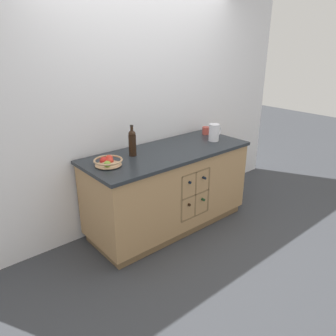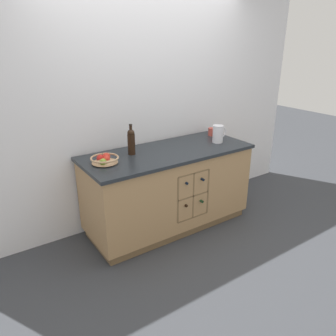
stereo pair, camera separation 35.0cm
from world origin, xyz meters
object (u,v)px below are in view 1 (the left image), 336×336
(fruit_bowl, at_px, (108,161))
(standing_wine_bottle, at_px, (132,142))
(ceramic_mug, at_px, (206,131))
(white_pitcher, at_px, (214,132))

(fruit_bowl, distance_m, standing_wine_bottle, 0.36)
(ceramic_mug, bearing_deg, fruit_bowl, -173.69)
(white_pitcher, height_order, ceramic_mug, white_pitcher)
(ceramic_mug, height_order, standing_wine_bottle, standing_wine_bottle)
(ceramic_mug, relative_size, standing_wine_bottle, 0.40)
(ceramic_mug, distance_m, standing_wine_bottle, 1.14)
(fruit_bowl, relative_size, standing_wine_bottle, 0.86)
(fruit_bowl, height_order, ceramic_mug, ceramic_mug)
(ceramic_mug, xyz_separation_m, standing_wine_bottle, (-1.14, -0.08, 0.09))
(white_pitcher, bearing_deg, standing_wine_bottle, 169.94)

